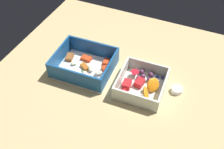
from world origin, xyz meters
TOP-DOWN VIEW (x-y plane):
  - table_surface at (0.00, 0.00)cm, footprint 80.00×80.00cm
  - pasta_container at (-11.20, 1.82)cm, footprint 19.34×16.37cm
  - fruit_bowl at (8.99, 1.49)cm, footprint 14.66×15.31cm
  - paper_cup_liner at (19.43, 4.67)cm, footprint 3.44×3.44cm

SIDE VIEW (x-z plane):
  - table_surface at x=0.00cm, z-range 0.00..2.00cm
  - paper_cup_liner at x=19.43cm, z-range 2.00..3.57cm
  - fruit_bowl at x=8.99cm, z-range 0.94..6.75cm
  - pasta_container at x=-11.20cm, z-range 0.79..7.23cm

